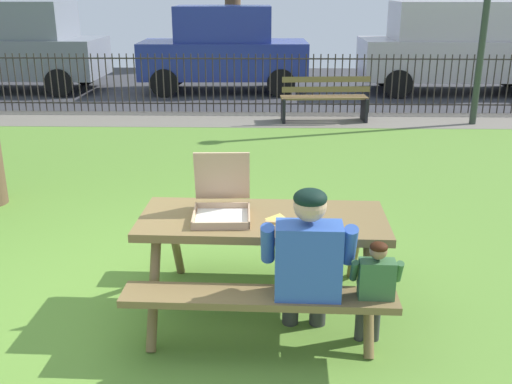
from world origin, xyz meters
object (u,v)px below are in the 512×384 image
object	(u,v)px
pizza_box_open	(222,201)
parked_car_left	(4,44)
pizza_slice_on_table	(277,220)
child_at_table	(374,285)
parked_car_right	(461,45)
park_bench_center	(324,99)
picnic_table_foreground	(263,238)
parked_car_center	(224,48)
adult_at_table	(308,262)

from	to	relation	value
pizza_box_open	parked_car_left	size ratio (longest dim) A/B	0.11
pizza_slice_on_table	parked_car_left	size ratio (longest dim) A/B	0.05
pizza_box_open	child_at_table	distance (m)	1.24
pizza_slice_on_table	child_at_table	size ratio (longest dim) A/B	0.26
pizza_box_open	parked_car_right	xyz separation A→B (m)	(4.78, 10.19, 0.22)
park_bench_center	picnic_table_foreground	bearing A→B (deg)	-98.63
child_at_table	parked_car_left	size ratio (longest dim) A/B	0.18
picnic_table_foreground	parked_car_center	xyz separation A→B (m)	(-1.07, 10.21, 0.41)
parked_car_center	parked_car_right	distance (m)	5.55
park_bench_center	parked_car_center	distance (m)	4.03
adult_at_table	parked_car_center	size ratio (longest dim) A/B	0.30
pizza_slice_on_table	park_bench_center	bearing A→B (deg)	82.28
picnic_table_foreground	parked_car_left	world-z (taller)	parked_car_left
parked_car_right	parked_car_left	bearing A→B (deg)	-180.00
park_bench_center	parked_car_left	distance (m)	8.13
pizza_box_open	park_bench_center	size ratio (longest dim) A/B	0.31
child_at_table	parked_car_right	distance (m)	11.40
picnic_table_foreground	parked_car_right	size ratio (longest dim) A/B	0.40
parked_car_left	adult_at_table	bearing A→B (deg)	-58.29
parked_car_left	park_bench_center	bearing A→B (deg)	-24.71
picnic_table_foreground	parked_car_right	world-z (taller)	parked_car_right
picnic_table_foreground	adult_at_table	size ratio (longest dim) A/B	1.54
picnic_table_foreground	parked_car_center	distance (m)	10.27
picnic_table_foreground	pizza_slice_on_table	world-z (taller)	pizza_slice_on_table
parked_car_right	picnic_table_foreground	bearing A→B (deg)	-113.70
picnic_table_foreground	parked_car_right	distance (m)	11.16
park_bench_center	parked_car_right	bearing A→B (deg)	44.50
child_at_table	parked_car_center	world-z (taller)	parked_car_center
pizza_box_open	child_at_table	xyz separation A→B (m)	(1.04, -0.57, -0.37)
parked_car_center	park_bench_center	bearing A→B (deg)	-58.08
child_at_table	park_bench_center	distance (m)	7.38
park_bench_center	parked_car_center	size ratio (longest dim) A/B	0.41
pizza_slice_on_table	parked_car_center	xyz separation A→B (m)	(-1.17, 10.28, 0.23)
parked_car_left	parked_car_center	bearing A→B (deg)	0.00
park_bench_center	parked_car_center	xyz separation A→B (m)	(-2.11, 3.38, 0.59)
child_at_table	parked_car_left	bearing A→B (deg)	123.27
pizza_slice_on_table	parked_car_left	xyz separation A→B (m)	(-6.42, 10.28, 0.32)
picnic_table_foreground	pizza_box_open	world-z (taller)	pizza_box_open
picnic_table_foreground	adult_at_table	xyz separation A→B (m)	(0.30, -0.51, 0.06)
pizza_box_open	pizza_slice_on_table	world-z (taller)	pizza_box_open
parked_car_center	pizza_box_open	bearing A→B (deg)	-85.66
pizza_box_open	park_bench_center	distance (m)	6.95
pizza_box_open	park_bench_center	bearing A→B (deg)	78.89
pizza_box_open	parked_car_left	world-z (taller)	parked_car_left
child_at_table	park_bench_center	size ratio (longest dim) A/B	0.52
picnic_table_foreground	parked_car_right	bearing A→B (deg)	66.30
pizza_slice_on_table	parked_car_right	world-z (taller)	parked_car_right
pizza_box_open	adult_at_table	world-z (taller)	pizza_box_open
parked_car_center	picnic_table_foreground	bearing A→B (deg)	-84.00
parked_car_left	parked_car_center	xyz separation A→B (m)	(5.25, 0.00, -0.09)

